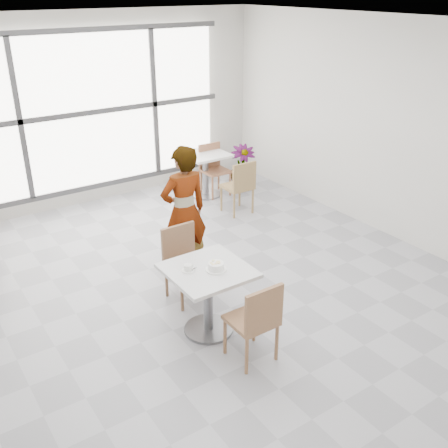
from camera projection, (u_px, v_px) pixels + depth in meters
floor at (210, 291)px, 6.22m from camera, size 7.00×7.00×0.00m
ceiling at (206, 24)px, 4.95m from camera, size 7.00×7.00×0.00m
wall_back at (90, 111)px, 8.21m from camera, size 6.00×0.00×6.00m
wall_right at (393, 131)px, 7.11m from camera, size 0.00×7.00×7.00m
window at (91, 112)px, 8.16m from camera, size 4.60×0.07×2.52m
main_table at (208, 288)px, 5.30m from camera, size 0.80×0.80×0.75m
chair_near at (257, 318)px, 4.86m from camera, size 0.42×0.42×0.87m
chair_far at (183, 258)px, 5.93m from camera, size 0.42×0.42×0.87m
oatmeal_bowl at (216, 266)px, 5.16m from camera, size 0.21×0.21×0.09m
coffee_cup at (188, 268)px, 5.16m from camera, size 0.16×0.13×0.07m
person at (184, 212)px, 6.30m from camera, size 0.62×0.42×1.66m
bg_table_right at (205, 168)px, 8.81m from camera, size 0.70×0.70×0.75m
bg_chair_right_near at (240, 184)px, 8.08m from camera, size 0.42×0.42×0.87m
bg_chair_right_far at (213, 166)px, 8.88m from camera, size 0.42×0.42×0.87m
plant_right at (242, 168)px, 9.13m from camera, size 0.57×0.57×0.78m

